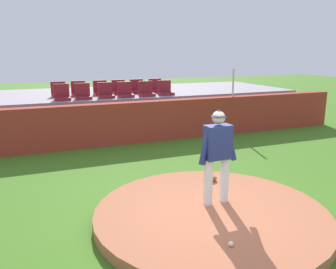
% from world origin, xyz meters
% --- Properties ---
extents(ground_plane, '(60.00, 60.00, 0.00)m').
position_xyz_m(ground_plane, '(0.00, 0.00, 0.00)').
color(ground_plane, '#3D6F1C').
extents(pitchers_mound, '(4.01, 4.01, 0.19)m').
position_xyz_m(pitchers_mound, '(0.00, 0.00, 0.09)').
color(pitchers_mound, '#AD6242').
rests_on(pitchers_mound, ground_plane).
extents(pitcher, '(0.76, 0.27, 1.70)m').
position_xyz_m(pitcher, '(0.22, 0.23, 1.17)').
color(pitcher, white).
rests_on(pitcher, pitchers_mound).
extents(baseball, '(0.07, 0.07, 0.07)m').
position_xyz_m(baseball, '(-0.31, -1.12, 0.22)').
color(baseball, white).
rests_on(baseball, pitchers_mound).
extents(fielding_glove, '(0.33, 0.25, 0.11)m').
position_xyz_m(fielding_glove, '(0.65, 1.20, 0.24)').
color(fielding_glove, brown).
rests_on(fielding_glove, pitchers_mound).
extents(brick_barrier, '(16.22, 0.40, 1.30)m').
position_xyz_m(brick_barrier, '(0.00, 5.60, 0.65)').
color(brick_barrier, '#9C3124').
rests_on(brick_barrier, ground_plane).
extents(fence_post_right, '(0.06, 0.06, 0.96)m').
position_xyz_m(fence_post_right, '(3.93, 5.60, 1.78)').
color(fence_post_right, silver).
rests_on(fence_post_right, brick_barrier).
extents(bleacher_platform, '(14.21, 4.41, 1.35)m').
position_xyz_m(bleacher_platform, '(0.00, 8.22, 0.67)').
color(bleacher_platform, gray).
rests_on(bleacher_platform, ground_plane).
extents(stadium_chair_0, '(0.48, 0.44, 0.50)m').
position_xyz_m(stadium_chair_0, '(-1.73, 6.52, 1.50)').
color(stadium_chair_0, maroon).
rests_on(stadium_chair_0, bleacher_platform).
extents(stadium_chair_1, '(0.48, 0.44, 0.50)m').
position_xyz_m(stadium_chair_1, '(-1.08, 6.54, 1.50)').
color(stadium_chair_1, maroon).
rests_on(stadium_chair_1, bleacher_platform).
extents(stadium_chair_2, '(0.48, 0.44, 0.50)m').
position_xyz_m(stadium_chair_2, '(-0.33, 6.57, 1.50)').
color(stadium_chair_2, maroon).
rests_on(stadium_chair_2, bleacher_platform).
extents(stadium_chair_3, '(0.48, 0.44, 0.50)m').
position_xyz_m(stadium_chair_3, '(0.32, 6.54, 1.50)').
color(stadium_chair_3, maroon).
rests_on(stadium_chair_3, bleacher_platform).
extents(stadium_chair_4, '(0.48, 0.44, 0.50)m').
position_xyz_m(stadium_chair_4, '(1.06, 6.52, 1.50)').
color(stadium_chair_4, maroon).
rests_on(stadium_chair_4, bleacher_platform).
extents(stadium_chair_5, '(0.48, 0.44, 0.50)m').
position_xyz_m(stadium_chair_5, '(1.77, 6.56, 1.50)').
color(stadium_chair_5, maroon).
rests_on(stadium_chair_5, bleacher_platform).
extents(stadium_chair_6, '(0.48, 0.44, 0.50)m').
position_xyz_m(stadium_chair_6, '(-1.74, 7.44, 1.50)').
color(stadium_chair_6, maroon).
rests_on(stadium_chair_6, bleacher_platform).
extents(stadium_chair_7, '(0.48, 0.44, 0.50)m').
position_xyz_m(stadium_chair_7, '(-1.07, 7.45, 1.50)').
color(stadium_chair_7, maroon).
rests_on(stadium_chair_7, bleacher_platform).
extents(stadium_chair_8, '(0.48, 0.44, 0.50)m').
position_xyz_m(stadium_chair_8, '(-0.32, 7.43, 1.50)').
color(stadium_chair_8, maroon).
rests_on(stadium_chair_8, bleacher_platform).
extents(stadium_chair_9, '(0.48, 0.44, 0.50)m').
position_xyz_m(stadium_chair_9, '(0.35, 7.46, 1.50)').
color(stadium_chair_9, maroon).
rests_on(stadium_chair_9, bleacher_platform).
extents(stadium_chair_10, '(0.48, 0.44, 0.50)m').
position_xyz_m(stadium_chair_10, '(1.02, 7.45, 1.50)').
color(stadium_chair_10, maroon).
rests_on(stadium_chair_10, bleacher_platform).
extents(stadium_chair_11, '(0.48, 0.44, 0.50)m').
position_xyz_m(stadium_chair_11, '(1.75, 7.45, 1.50)').
color(stadium_chair_11, maroon).
rests_on(stadium_chair_11, bleacher_platform).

